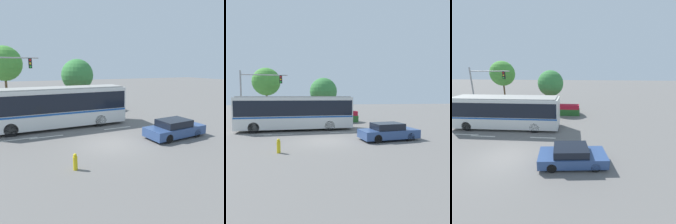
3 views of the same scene
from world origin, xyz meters
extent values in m
plane|color=slate|center=(0.00, 0.00, 0.00)|extent=(140.00, 140.00, 0.00)
cube|color=silver|center=(-2.25, 5.54, 1.76)|extent=(11.14, 2.69, 3.02)
cube|color=black|center=(-2.25, 5.54, 2.24)|extent=(10.92, 2.73, 1.45)
cube|color=#194C9E|center=(-2.25, 5.54, 1.40)|extent=(11.03, 2.72, 0.14)
cube|color=black|center=(-7.82, 5.47, 2.12)|extent=(0.09, 2.17, 1.69)
cube|color=#959592|center=(-2.25, 5.54, 3.32)|extent=(10.69, 2.48, 0.10)
cylinder|color=black|center=(-6.01, 4.37, 0.50)|extent=(1.00, 0.31, 1.00)
cylinder|color=black|center=(-6.04, 6.62, 0.50)|extent=(1.00, 0.31, 1.00)
cylinder|color=black|center=(0.99, 4.45, 0.50)|extent=(1.00, 0.31, 1.00)
cylinder|color=black|center=(0.96, 6.71, 0.50)|extent=(1.00, 0.31, 1.00)
cube|color=navy|center=(4.88, -0.49, 0.49)|extent=(4.62, 2.32, 0.64)
cube|color=black|center=(4.77, -0.50, 1.06)|extent=(2.38, 1.87, 0.50)
cylinder|color=black|center=(6.17, 0.47, 0.31)|extent=(0.64, 0.28, 0.63)
cylinder|color=black|center=(6.34, -1.18, 0.31)|extent=(0.64, 0.28, 0.63)
cylinder|color=black|center=(3.47, 0.20, 0.31)|extent=(0.64, 0.28, 0.63)
cylinder|color=black|center=(3.63, -1.45, 0.31)|extent=(0.64, 0.28, 0.63)
cylinder|color=gray|center=(-8.39, 9.55, 3.13)|extent=(0.18, 0.18, 6.27)
cylinder|color=gray|center=(-5.82, 9.55, 5.82)|extent=(5.15, 0.12, 0.12)
cube|color=black|center=(-4.00, 9.55, 5.32)|extent=(0.30, 0.22, 0.90)
cylinder|color=red|center=(-4.00, 9.43, 5.62)|extent=(0.18, 0.02, 0.18)
cylinder|color=yellow|center=(-4.00, 9.43, 5.32)|extent=(0.18, 0.02, 0.18)
cylinder|color=green|center=(-4.00, 9.43, 5.02)|extent=(0.18, 0.02, 0.18)
cube|color=#286028|center=(1.65, 10.63, 0.43)|extent=(7.82, 1.03, 0.86)
cube|color=#B7192D|center=(1.65, 10.63, 1.14)|extent=(7.67, 0.98, 0.57)
cylinder|color=brown|center=(-6.32, 14.09, 2.00)|extent=(0.24, 0.24, 4.01)
sphere|color=#479338|center=(-6.32, 14.09, 5.35)|extent=(3.74, 3.74, 3.74)
cylinder|color=brown|center=(1.34, 12.82, 1.35)|extent=(0.29, 0.29, 2.70)
sphere|color=#387F3D|center=(1.34, 12.82, 4.04)|extent=(3.71, 3.71, 3.71)
cylinder|color=gold|center=(-3.09, -2.80, 0.35)|extent=(0.22, 0.22, 0.70)
sphere|color=gold|center=(-3.09, -2.80, 0.77)|extent=(0.18, 0.18, 0.18)
cube|color=silver|center=(2.06, 3.29, 0.01)|extent=(2.40, 0.16, 0.01)
cube|color=silver|center=(-5.49, 3.42, 0.01)|extent=(2.40, 0.16, 0.01)
cube|color=silver|center=(-3.68, 3.19, 0.01)|extent=(2.40, 0.16, 0.01)
camera|label=1|loc=(-5.58, -13.00, 5.06)|focal=35.89mm
camera|label=2|loc=(-1.78, -15.08, 3.34)|focal=32.62mm
camera|label=3|loc=(5.03, -9.53, 6.29)|focal=24.70mm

